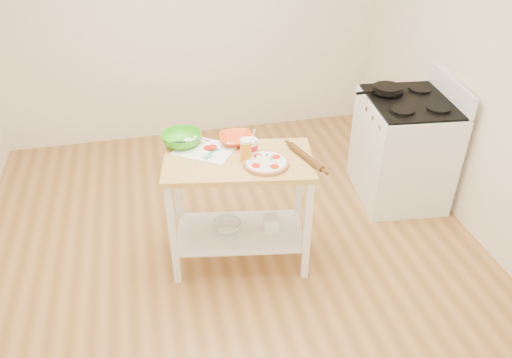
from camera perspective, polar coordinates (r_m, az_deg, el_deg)
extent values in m
cube|color=#B17B41|center=(3.92, -2.48, -9.80)|extent=(4.00, 4.50, 0.02)
cube|color=#F1E4CB|center=(5.27, -7.78, 18.59)|extent=(4.00, 0.02, 2.70)
cube|color=#F1E4CB|center=(3.99, 27.15, 10.34)|extent=(0.02, 4.50, 2.70)
cube|color=tan|center=(3.45, -2.01, 2.01)|extent=(1.11, 0.73, 0.04)
cube|color=white|center=(3.81, -1.83, -6.10)|extent=(1.02, 0.66, 0.02)
cube|color=white|center=(3.54, -9.44, -6.45)|extent=(0.06, 0.06, 0.86)
cube|color=white|center=(3.92, -8.85, -2.03)|extent=(0.06, 0.06, 0.86)
cube|color=white|center=(3.55, 5.86, -6.00)|extent=(0.06, 0.06, 0.86)
cube|color=white|center=(3.92, 4.92, -1.63)|extent=(0.06, 0.06, 0.86)
cube|color=white|center=(4.60, 16.36, 3.18)|extent=(0.78, 0.89, 0.92)
cube|color=black|center=(4.39, 17.33, 8.47)|extent=(0.74, 0.84, 0.02)
cube|color=white|center=(4.50, 21.41, 9.51)|extent=(0.12, 0.81, 0.18)
cylinder|color=black|center=(4.46, 14.81, 9.91)|extent=(0.28, 0.28, 0.03)
cube|color=black|center=(4.35, 12.40, 9.65)|extent=(0.17, 0.04, 0.02)
cylinder|color=#B9814F|center=(3.37, 1.16, 1.76)|extent=(0.31, 0.31, 0.02)
cylinder|color=#B9814F|center=(3.36, 1.16, 1.93)|extent=(0.31, 0.31, 0.01)
cylinder|color=white|center=(3.36, 1.16, 1.95)|extent=(0.27, 0.27, 0.01)
cylinder|color=red|center=(3.41, 2.30, 2.54)|extent=(0.06, 0.06, 0.01)
cylinder|color=red|center=(3.42, 0.21, 2.65)|extent=(0.06, 0.06, 0.01)
cylinder|color=red|center=(3.31, -0.01, 1.55)|extent=(0.06, 0.06, 0.01)
cylinder|color=red|center=(3.30, 2.14, 1.43)|extent=(0.06, 0.06, 0.01)
sphere|color=white|center=(3.40, 1.57, 2.50)|extent=(0.04, 0.04, 0.04)
sphere|color=white|center=(3.40, 0.30, 2.47)|extent=(0.04, 0.04, 0.04)
sphere|color=white|center=(3.34, 0.38, 1.83)|extent=(0.04, 0.04, 0.04)
sphere|color=white|center=(3.31, 1.35, 1.53)|extent=(0.04, 0.04, 0.04)
sphere|color=white|center=(3.35, 2.11, 1.98)|extent=(0.04, 0.04, 0.04)
sphere|color=white|center=(3.42, 1.70, 2.65)|extent=(0.04, 0.04, 0.04)
sphere|color=white|center=(3.40, 0.31, 2.47)|extent=(0.04, 0.04, 0.04)
plane|color=#18571D|center=(3.37, 1.84, 2.25)|extent=(0.03, 0.03, 0.00)
plane|color=#18571D|center=(3.42, 1.28, 2.79)|extent=(0.03, 0.03, 0.00)
plane|color=#18571D|center=(3.40, 0.05, 2.51)|extent=(0.04, 0.04, 0.00)
plane|color=#18571D|center=(3.34, 0.37, 1.91)|extent=(0.03, 0.03, 0.00)
cube|color=white|center=(3.55, -5.87, 3.33)|extent=(0.50, 0.47, 0.01)
cube|color=#F4EACC|center=(3.64, -7.13, 4.41)|extent=(0.03, 0.03, 0.02)
cube|color=#F4EACC|center=(3.63, -6.64, 4.32)|extent=(0.03, 0.03, 0.02)
cube|color=#F4EACC|center=(3.62, -6.14, 4.23)|extent=(0.03, 0.03, 0.02)
cube|color=#F4EACC|center=(3.67, -6.89, 4.66)|extent=(0.03, 0.03, 0.02)
cube|color=#F4EACC|center=(3.66, -6.40, 4.58)|extent=(0.03, 0.03, 0.02)
cube|color=#F4EACC|center=(3.64, -5.90, 4.49)|extent=(0.03, 0.03, 0.02)
cylinder|color=red|center=(3.55, -5.45, 3.57)|extent=(0.07, 0.07, 0.01)
cylinder|color=red|center=(3.54, -5.24, 3.61)|extent=(0.07, 0.07, 0.01)
cylinder|color=red|center=(3.54, -5.02, 3.66)|extent=(0.07, 0.07, 0.01)
cube|color=teal|center=(3.45, -5.52, 2.54)|extent=(0.07, 0.06, 0.01)
cylinder|color=teal|center=(3.50, -4.89, 3.13)|extent=(0.09, 0.06, 0.01)
cube|color=silver|center=(3.65, -6.80, 4.27)|extent=(0.18, 0.04, 0.00)
cube|color=black|center=(3.64, -8.85, 4.10)|extent=(0.10, 0.03, 0.01)
imported|color=#DE4819|center=(3.62, -2.27, 4.56)|extent=(0.25, 0.25, 0.06)
imported|color=green|center=(3.63, -8.46, 4.53)|extent=(0.35, 0.35, 0.09)
cylinder|color=orange|center=(3.39, -1.17, 3.19)|extent=(0.08, 0.08, 0.14)
cylinder|color=white|center=(3.35, -1.18, 4.38)|extent=(0.08, 0.08, 0.02)
cylinder|color=white|center=(3.47, -0.58, 3.74)|extent=(0.09, 0.09, 0.11)
cylinder|color=red|center=(3.47, -0.58, 3.74)|extent=(0.09, 0.09, 0.04)
cylinder|color=silver|center=(3.43, -0.26, 5.04)|extent=(0.01, 0.06, 0.11)
cylinder|color=#513012|center=(3.43, 5.69, 2.53)|extent=(0.15, 0.38, 0.04)
imported|color=silver|center=(3.81, -3.27, -5.34)|extent=(0.29, 0.29, 0.07)
cube|color=white|center=(3.80, 1.76, -5.02)|extent=(0.13, 0.13, 0.11)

